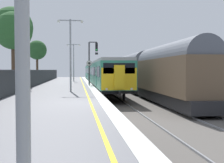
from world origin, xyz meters
The scene contains 10 objects.
ground centered at (2.64, 0.00, -0.61)m, with size 17.40×110.00×1.21m.
commuter_train_at_platform centered at (2.10, 27.03, 1.27)m, with size 2.83×41.15×3.81m.
freight_train_adjacent_track centered at (6.10, 28.92, 1.55)m, with size 2.60×58.26×4.66m.
signal_gantry centered at (0.62, 18.88, 3.09)m, with size 1.10×0.24×4.95m.
speed_limit_sign centered at (0.25, 16.26, 1.73)m, with size 0.59×0.08×2.71m.
platform_lamp_mid centered at (-1.54, 8.13, 3.33)m, with size 2.00×0.20×5.65m.
platform_lamp_far centered at (-1.54, 28.49, 3.27)m, with size 2.00×0.20×5.52m.
background_tree_centre centered at (-7.87, 17.49, 6.14)m, with size 4.39×4.39×8.43m.
background_tree_right centered at (-6.91, 13.47, 5.24)m, with size 3.54×3.54×7.15m.
background_tree_back centered at (-8.13, 39.44, 5.18)m, with size 3.48×3.48×7.04m.
Camera 1 is at (-1.02, -15.11, 1.70)m, focal length 47.25 mm.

